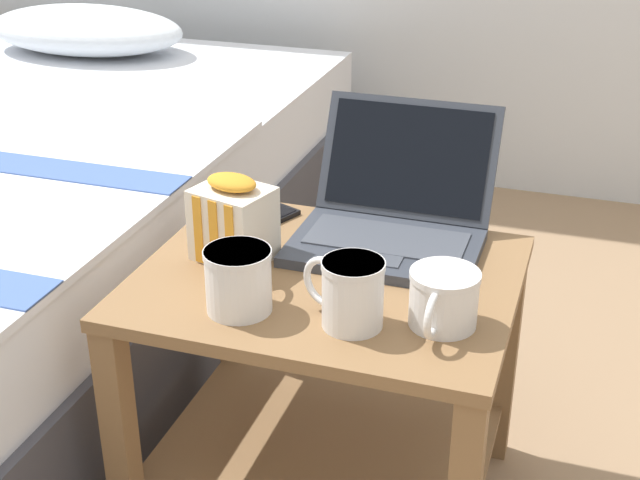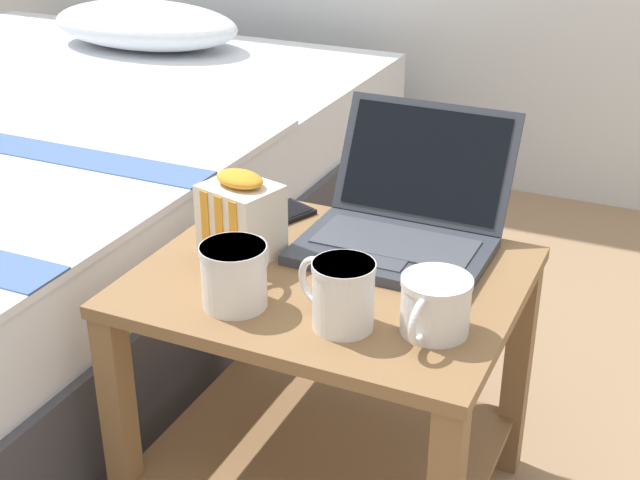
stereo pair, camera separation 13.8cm
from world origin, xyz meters
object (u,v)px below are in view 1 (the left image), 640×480
object	(u,v)px
mug_front_left	(351,290)
cell_phone	(260,218)
snack_bag	(233,221)
mug_mid_center	(443,296)
mug_front_right	(239,276)
laptop	(392,217)

from	to	relation	value
mug_front_left	cell_phone	bearing A→B (deg)	131.50
snack_bag	mug_mid_center	bearing A→B (deg)	-15.76
mug_front_right	cell_phone	distance (m)	0.32
laptop	snack_bag	bearing A→B (deg)	-147.63
laptop	snack_bag	xyz separation A→B (m)	(-0.23, -0.15, 0.02)
snack_bag	mug_front_right	bearing A→B (deg)	-63.85
mug_front_right	snack_bag	size ratio (longest dim) A/B	0.98
mug_front_left	mug_mid_center	bearing A→B (deg)	17.50
snack_bag	cell_phone	bearing A→B (deg)	95.92
laptop	snack_bag	world-z (taller)	laptop
mug_mid_center	snack_bag	size ratio (longest dim) A/B	0.95
laptop	mug_mid_center	size ratio (longest dim) A/B	2.28
mug_front_left	mug_front_right	distance (m)	0.17
laptop	snack_bag	distance (m)	0.28
mug_front_left	cell_phone	world-z (taller)	mug_front_left
snack_bag	cell_phone	distance (m)	0.16
laptop	mug_mid_center	xyz separation A→B (m)	(0.14, -0.25, 0.00)
mug_front_left	mug_mid_center	world-z (taller)	mug_front_left
cell_phone	mug_mid_center	bearing A→B (deg)	-33.30
laptop	mug_mid_center	bearing A→B (deg)	-61.19
mug_front_left	mug_mid_center	distance (m)	0.13
mug_front_right	mug_front_left	bearing A→B (deg)	2.92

